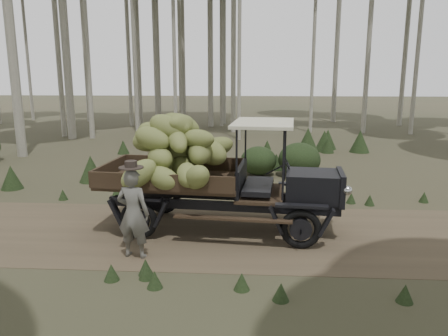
{
  "coord_description": "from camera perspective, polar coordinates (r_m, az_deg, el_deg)",
  "views": [
    {
      "loc": [
        0.85,
        -9.17,
        3.5
      ],
      "look_at": [
        0.26,
        0.3,
        1.43
      ],
      "focal_mm": 35.0,
      "sensor_mm": 36.0,
      "label": 1
    }
  ],
  "objects": [
    {
      "name": "ground",
      "position": [
        9.85,
        -1.66,
        -8.54
      ],
      "size": [
        120.0,
        120.0,
        0.0
      ],
      "primitive_type": "plane",
      "color": "#473D2B",
      "rests_on": "ground"
    },
    {
      "name": "dirt_track",
      "position": [
        9.85,
        -1.66,
        -8.52
      ],
      "size": [
        70.0,
        4.0,
        0.01
      ],
      "primitive_type": "cube",
      "color": "brown",
      "rests_on": "ground"
    },
    {
      "name": "banana_truck",
      "position": [
        9.73,
        -3.63,
        0.98
      ],
      "size": [
        5.58,
        2.79,
        2.74
      ],
      "rotation": [
        0.0,
        0.0,
        -0.09
      ],
      "color": "black",
      "rests_on": "ground"
    },
    {
      "name": "farmer",
      "position": [
        8.54,
        -11.78,
        -5.7
      ],
      "size": [
        0.7,
        0.54,
        1.91
      ],
      "rotation": [
        0.0,
        0.0,
        2.97
      ],
      "color": "#605E57",
      "rests_on": "ground"
    },
    {
      "name": "undergrowth",
      "position": [
        11.19,
        5.82,
        -3.22
      ],
      "size": [
        22.41,
        23.37,
        1.35
      ],
      "color": "#233319",
      "rests_on": "ground"
    }
  ]
}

